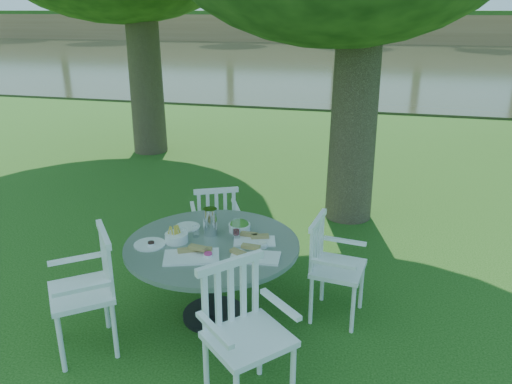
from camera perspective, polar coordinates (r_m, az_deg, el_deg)
ground at (r=5.18m, az=-0.55°, el=-9.60°), size 140.00×140.00×0.00m
table at (r=4.29m, az=-4.98°, el=-7.34°), size 1.47×1.47×0.73m
chair_ne at (r=4.40m, az=8.27°, el=-7.70°), size 0.48×0.51×0.91m
chair_nw at (r=5.22m, az=-4.62°, el=-3.05°), size 0.59×0.57×0.89m
chair_sw at (r=4.13m, az=-18.13°, el=-9.76°), size 0.68×0.68×0.99m
chair_se at (r=3.46m, az=-1.78°, el=-14.68°), size 0.70×0.70×1.01m
tableware at (r=4.24m, az=-5.26°, el=-5.04°), size 1.25×0.88×0.24m
river at (r=27.50m, az=12.16°, el=14.32°), size 100.00×28.00×0.12m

